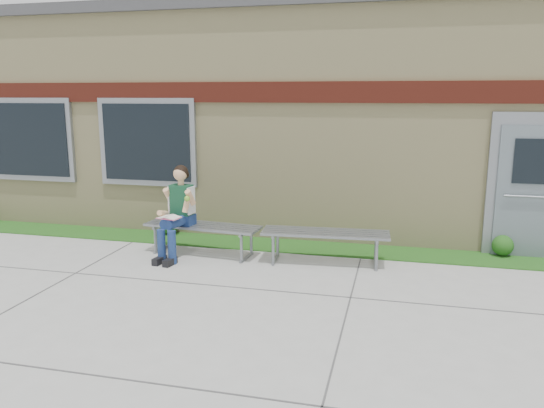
# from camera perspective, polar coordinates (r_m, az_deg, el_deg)

# --- Properties ---
(ground) EXTENTS (80.00, 80.00, 0.00)m
(ground) POSITION_cam_1_polar(r_m,az_deg,el_deg) (6.69, -0.68, -10.84)
(ground) COLOR #9E9E99
(ground) RESTS_ON ground
(grass_strip) EXTENTS (16.00, 0.80, 0.02)m
(grass_strip) POSITION_cam_1_polar(r_m,az_deg,el_deg) (9.09, 3.39, -4.64)
(grass_strip) COLOR #124614
(grass_strip) RESTS_ON ground
(school_building) EXTENTS (16.20, 6.22, 4.20)m
(school_building) POSITION_cam_1_polar(r_m,az_deg,el_deg) (12.08, 6.44, 9.46)
(school_building) COLOR beige
(school_building) RESTS_ON ground
(bench_left) EXTENTS (1.94, 0.70, 0.49)m
(bench_left) POSITION_cam_1_polar(r_m,az_deg,el_deg) (8.68, -7.45, -2.95)
(bench_left) COLOR gray
(bench_left) RESTS_ON ground
(bench_right) EXTENTS (1.97, 0.67, 0.50)m
(bench_right) POSITION_cam_1_polar(r_m,az_deg,el_deg) (8.19, 5.75, -3.75)
(bench_right) COLOR gray
(bench_right) RESTS_ON ground
(girl) EXTENTS (0.53, 0.91, 1.47)m
(girl) POSITION_cam_1_polar(r_m,az_deg,el_deg) (8.52, -10.16, -0.66)
(girl) COLOR navy
(girl) RESTS_ON ground
(shrub_mid) EXTENTS (0.39, 0.39, 0.39)m
(shrub_mid) POSITION_cam_1_polar(r_m,az_deg,el_deg) (10.03, -11.02, -2.06)
(shrub_mid) COLOR #124614
(shrub_mid) RESTS_ON grass_strip
(shrub_east) EXTENTS (0.33, 0.33, 0.33)m
(shrub_east) POSITION_cam_1_polar(r_m,az_deg,el_deg) (9.30, 23.57, -4.11)
(shrub_east) COLOR #124614
(shrub_east) RESTS_ON grass_strip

